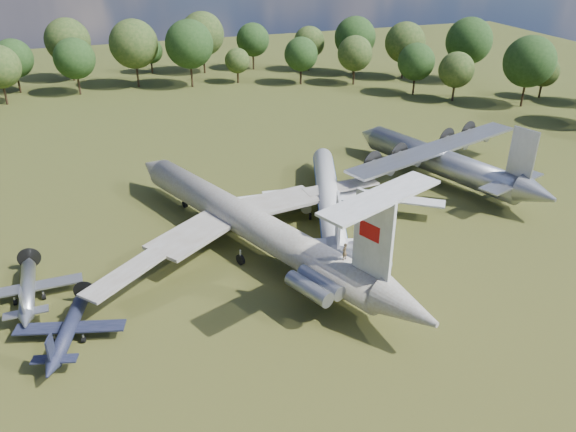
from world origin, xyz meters
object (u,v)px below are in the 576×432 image
object	(u,v)px
small_prop_northwest	(28,292)
person_on_il62	(345,252)
an12_transport	(440,165)
il62_airliner	(250,228)
small_prop_west	(69,332)
tu104_jet	(328,203)

from	to	relation	value
small_prop_northwest	person_on_il62	distance (m)	35.07
an12_transport	small_prop_northwest	xyz separation A→B (m)	(-60.94, -13.74, -1.53)
il62_airliner	small_prop_west	distance (m)	24.96
tu104_jet	person_on_il62	size ratio (longest dim) A/B	22.19
il62_airliner	small_prop_west	xyz separation A→B (m)	(-22.02, -11.63, -1.79)
an12_transport	tu104_jet	bearing A→B (deg)	176.51
tu104_jet	an12_transport	xyz separation A→B (m)	(21.87, 5.89, 0.50)
il62_airliner	an12_transport	size ratio (longest dim) A/B	1.44
an12_transport	small_prop_west	bearing A→B (deg)	-177.00
small_prop_west	small_prop_northwest	size ratio (longest dim) A/B	0.94
an12_transport	person_on_il62	distance (m)	38.46
small_prop_west	tu104_jet	bearing A→B (deg)	40.50
small_prop_west	person_on_il62	world-z (taller)	person_on_il62
il62_airliner	small_prop_west	size ratio (longest dim) A/B	3.96
small_prop_west	person_on_il62	distance (m)	29.00
tu104_jet	small_prop_northwest	bearing A→B (deg)	-149.58
il62_airliner	person_on_il62	xyz separation A→B (m)	(6.25, -14.83, 3.85)
tu104_jet	small_prop_west	xyz separation A→B (m)	(-34.81, -16.51, -1.09)
small_prop_northwest	il62_airliner	bearing A→B (deg)	4.53
an12_transport	person_on_il62	size ratio (longest dim) A/B	20.78
il62_airliner	an12_transport	distance (m)	36.29
small_prop_west	small_prop_northwest	distance (m)	9.65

